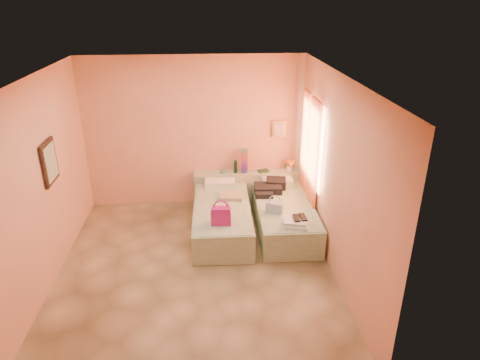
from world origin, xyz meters
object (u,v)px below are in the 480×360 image
at_px(bed_right, 284,216).
at_px(headboard_ledge, 248,188).
at_px(flower_vase, 289,164).
at_px(magenta_handbag, 221,215).
at_px(towel_stack, 296,223).
at_px(bed_left, 222,219).
at_px(blue_handbag, 274,208).
at_px(water_bottle, 236,167).
at_px(green_book, 263,171).

bearing_deg(bed_right, headboard_ledge, 117.59).
relative_size(flower_vase, magenta_handbag, 0.89).
relative_size(magenta_handbag, towel_stack, 0.87).
height_order(headboard_ledge, flower_vase, flower_vase).
bearing_deg(headboard_ledge, bed_right, -63.43).
bearing_deg(magenta_handbag, towel_stack, -5.01).
bearing_deg(magenta_handbag, headboard_ledge, 74.32).
distance_m(headboard_ledge, bed_left, 1.18).
relative_size(magenta_handbag, blue_handbag, 1.13).
bearing_deg(flower_vase, bed_right, -104.02).
bearing_deg(headboard_ledge, bed_left, -117.22).
distance_m(bed_right, flower_vase, 1.21).
bearing_deg(blue_handbag, flower_vase, 93.91).
xyz_separation_m(bed_left, water_bottle, (0.30, 1.04, 0.52)).
relative_size(blue_handbag, towel_stack, 0.77).
bearing_deg(green_book, headboard_ledge, 159.60).
distance_m(magenta_handbag, towel_stack, 1.15).
distance_m(headboard_ledge, blue_handbag, 1.42).
height_order(bed_right, blue_handbag, blue_handbag).
bearing_deg(magenta_handbag, flower_vase, 54.02).
bearing_deg(magenta_handbag, water_bottle, 81.81).
xyz_separation_m(water_bottle, towel_stack, (0.80, -1.82, -0.22)).
distance_m(flower_vase, blue_handbag, 1.46).
height_order(headboard_ledge, towel_stack, headboard_ledge).
bearing_deg(bed_right, blue_handbag, -125.25).
bearing_deg(green_book, water_bottle, 160.98).
distance_m(water_bottle, towel_stack, 2.00).
relative_size(bed_right, green_book, 10.36).
bearing_deg(headboard_ledge, green_book, -0.76).
bearing_deg(blue_handbag, towel_stack, -36.43).
distance_m(green_book, towel_stack, 1.85).
relative_size(water_bottle, magenta_handbag, 0.78).
bearing_deg(water_bottle, magenta_handbag, -101.61).
relative_size(water_bottle, towel_stack, 0.67).
height_order(water_bottle, green_book, water_bottle).
height_order(flower_vase, towel_stack, flower_vase).
height_order(bed_right, water_bottle, water_bottle).
relative_size(headboard_ledge, towel_stack, 5.86).
relative_size(green_book, magenta_handbag, 0.64).
relative_size(headboard_ledge, bed_left, 1.02).
distance_m(bed_right, green_book, 1.15).
bearing_deg(water_bottle, blue_handbag, -68.53).
distance_m(bed_right, blue_handbag, 0.51).
relative_size(bed_left, water_bottle, 8.50).
xyz_separation_m(bed_right, towel_stack, (0.04, -0.78, 0.30)).
bearing_deg(headboard_ledge, water_bottle, -177.69).
height_order(green_book, blue_handbag, green_book).
relative_size(bed_left, green_book, 10.36).
bearing_deg(magenta_handbag, blue_handbag, 22.32).
height_order(bed_left, blue_handbag, blue_handbag).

